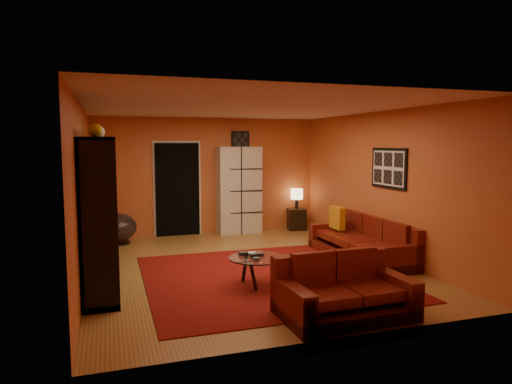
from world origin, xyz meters
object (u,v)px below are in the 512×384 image
object	(u,v)px
coffee_table	(257,261)
bowl_chair	(117,228)
entertainment_unit	(100,209)
loveseat	(341,291)
sofa	(365,242)
side_table	(297,219)
tv	(104,214)
storage_cabinet	(239,190)
table_lamp	(297,195)

from	to	relation	value
coffee_table	bowl_chair	bearing A→B (deg)	117.76
bowl_chair	coffee_table	bearing A→B (deg)	-62.24
entertainment_unit	loveseat	distance (m)	3.71
sofa	side_table	xyz separation A→B (m)	(-0.08, 2.90, -0.03)
tv	sofa	bearing A→B (deg)	-90.93
storage_cabinet	tv	bearing A→B (deg)	-137.27
entertainment_unit	coffee_table	distance (m)	2.46
tv	side_table	world-z (taller)	tv
table_lamp	sofa	bearing A→B (deg)	-88.47
tv	loveseat	distance (m)	3.62
bowl_chair	table_lamp	size ratio (longest dim) A/B	1.64
storage_cabinet	bowl_chair	distance (m)	2.76
loveseat	storage_cabinet	bearing A→B (deg)	-4.22
tv	side_table	bearing A→B (deg)	-56.62
sofa	storage_cabinet	xyz separation A→B (m)	(-1.48, 2.95, 0.69)
tv	side_table	distance (m)	5.19
loveseat	bowl_chair	distance (m)	5.42
coffee_table	storage_cabinet	world-z (taller)	storage_cabinet
loveseat	side_table	distance (m)	5.42
tv	sofa	xyz separation A→B (m)	(4.37, -0.07, -0.71)
entertainment_unit	coffee_table	xyz separation A→B (m)	(2.11, -1.06, -0.68)
loveseat	table_lamp	distance (m)	5.44
entertainment_unit	tv	distance (m)	0.10
tv	sofa	world-z (taller)	tv
storage_cabinet	bowl_chair	bearing A→B (deg)	-174.26
sofa	side_table	size ratio (longest dim) A/B	4.64
loveseat	coffee_table	distance (m)	1.49
sofa	bowl_chair	xyz separation A→B (m)	(-4.14, 2.58, 0.05)
entertainment_unit	table_lamp	xyz separation A→B (m)	(4.34, 2.75, -0.22)
entertainment_unit	storage_cabinet	world-z (taller)	entertainment_unit
loveseat	bowl_chair	xyz separation A→B (m)	(-2.44, 4.85, 0.05)
bowl_chair	table_lamp	bearing A→B (deg)	4.49
tv	table_lamp	distance (m)	5.14
loveseat	storage_cabinet	size ratio (longest dim) A/B	0.79
loveseat	side_table	size ratio (longest dim) A/B	3.08
entertainment_unit	sofa	world-z (taller)	entertainment_unit
loveseat	side_table	bearing A→B (deg)	-19.24
coffee_table	bowl_chair	world-z (taller)	bowl_chair
table_lamp	side_table	bearing A→B (deg)	0.00
table_lamp	loveseat	bearing A→B (deg)	-107.49
sofa	entertainment_unit	bearing A→B (deg)	178.20
coffee_table	table_lamp	world-z (taller)	table_lamp
entertainment_unit	tv	xyz separation A→B (m)	(0.05, -0.07, -0.05)
loveseat	storage_cabinet	world-z (taller)	storage_cabinet
side_table	coffee_table	bearing A→B (deg)	-120.31
coffee_table	tv	bearing A→B (deg)	154.49
tv	bowl_chair	size ratio (longest dim) A/B	1.25
entertainment_unit	side_table	bearing A→B (deg)	32.37
side_table	tv	bearing A→B (deg)	-146.62
side_table	sofa	bearing A→B (deg)	-88.47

